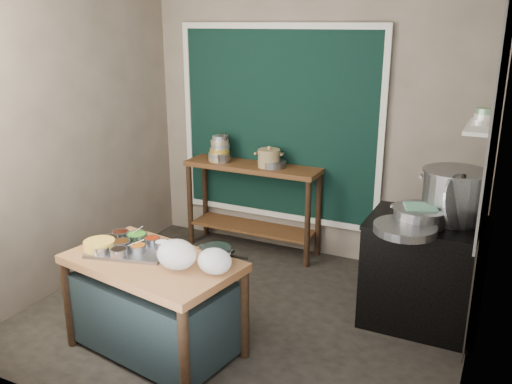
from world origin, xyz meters
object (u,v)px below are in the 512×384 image
at_px(yellow_basin, 100,246).
at_px(utensil_cup, 224,158).
at_px(steamer, 419,216).
at_px(condiment_tray, 131,249).
at_px(back_counter, 253,208).
at_px(saucepan, 216,255).
at_px(stock_pot, 454,195).
at_px(ceramic_crock, 269,159).
at_px(prep_table, 155,306).
at_px(stove_block, 424,274).

relative_size(yellow_basin, utensil_cup, 1.44).
bearing_deg(steamer, condiment_tray, -148.70).
height_order(back_counter, saucepan, back_counter).
relative_size(condiment_tray, utensil_cup, 3.62).
xyz_separation_m(saucepan, utensil_cup, (-0.96, 1.83, 0.19)).
bearing_deg(back_counter, stock_pot, -16.54).
height_order(utensil_cup, ceramic_crock, ceramic_crock).
distance_m(yellow_basin, steamer, 2.42).
xyz_separation_m(yellow_basin, ceramic_crock, (0.42, 2.07, 0.24)).
bearing_deg(prep_table, yellow_basin, -162.97).
xyz_separation_m(yellow_basin, saucepan, (0.87, 0.21, 0.02)).
height_order(ceramic_crock, stock_pot, stock_pot).
distance_m(saucepan, steamer, 1.59).
bearing_deg(ceramic_crock, condiment_tray, -96.58).
distance_m(prep_table, condiment_tray, 0.45).
bearing_deg(utensil_cup, condiment_tray, -81.62).
bearing_deg(steamer, stove_block, 60.06).
height_order(prep_table, utensil_cup, utensil_cup).
bearing_deg(utensil_cup, stock_pot, -13.39).
height_order(back_counter, ceramic_crock, ceramic_crock).
relative_size(prep_table, condiment_tray, 2.19).
bearing_deg(stove_block, yellow_basin, -147.46).
relative_size(yellow_basin, steamer, 0.54).
height_order(stock_pot, steamer, stock_pot).
xyz_separation_m(back_counter, ceramic_crock, (0.19, -0.02, 0.56)).
height_order(stove_block, ceramic_crock, ceramic_crock).
relative_size(back_counter, stove_block, 1.61).
height_order(condiment_tray, utensil_cup, utensil_cup).
height_order(condiment_tray, ceramic_crock, ceramic_crock).
relative_size(stove_block, condiment_tray, 1.58).
xyz_separation_m(prep_table, stove_block, (1.70, 1.30, 0.05)).
bearing_deg(yellow_basin, condiment_tray, 30.33).
relative_size(saucepan, ceramic_crock, 0.90).
distance_m(prep_table, back_counter, 2.04).
relative_size(stove_block, saucepan, 4.14).
xyz_separation_m(condiment_tray, stock_pot, (2.08, 1.36, 0.32)).
bearing_deg(stock_pot, yellow_basin, -146.99).
distance_m(condiment_tray, steamer, 2.20).
bearing_deg(condiment_tray, prep_table, -14.05).
distance_m(utensil_cup, stock_pot, 2.43).
xyz_separation_m(utensil_cup, steamer, (2.15, -0.79, -0.05)).
distance_m(stove_block, utensil_cup, 2.39).
xyz_separation_m(prep_table, condiment_tray, (-0.23, 0.06, 0.39)).
xyz_separation_m(utensil_cup, stock_pot, (2.36, -0.56, 0.08)).
distance_m(back_counter, saucepan, 2.01).
relative_size(yellow_basin, ceramic_crock, 0.94).
bearing_deg(steamer, back_counter, 155.57).
distance_m(stove_block, condiment_tray, 2.32).
height_order(yellow_basin, ceramic_crock, ceramic_crock).
bearing_deg(back_counter, steamer, -24.43).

